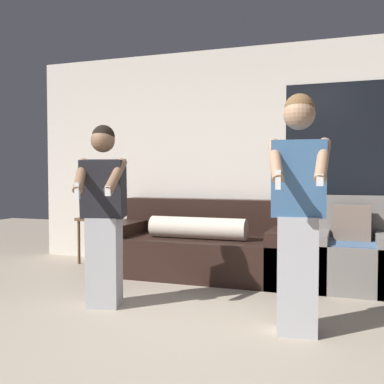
% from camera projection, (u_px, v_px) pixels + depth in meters
% --- Properties ---
extents(ground_plane, '(14.00, 14.00, 0.00)m').
position_uv_depth(ground_plane, '(138.00, 364.00, 2.75)').
color(ground_plane, tan).
extents(wall_back, '(5.70, 0.07, 2.70)m').
position_uv_depth(wall_back, '(246.00, 158.00, 5.50)').
color(wall_back, silver).
rests_on(wall_back, ground_plane).
extents(couch, '(2.17, 0.98, 0.85)m').
position_uv_depth(couch, '(202.00, 248.00, 5.18)').
color(couch, black).
rests_on(couch, ground_plane).
extents(armchair, '(0.80, 0.81, 0.93)m').
position_uv_depth(armchair, '(352.00, 256.00, 4.58)').
color(armchair, slate).
rests_on(armchair, ground_plane).
extents(side_table, '(0.46, 0.46, 0.75)m').
position_uv_depth(side_table, '(99.00, 224.00, 5.88)').
color(side_table, brown).
rests_on(side_table, ground_plane).
extents(person_left, '(0.45, 0.52, 1.59)m').
position_uv_depth(person_left, '(104.00, 214.00, 3.90)').
color(person_left, '#B2B2B7').
rests_on(person_left, ground_plane).
extents(person_right, '(0.45, 0.49, 1.74)m').
position_uv_depth(person_right, '(298.00, 210.00, 3.24)').
color(person_right, '#B2B2B7').
rests_on(person_right, ground_plane).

